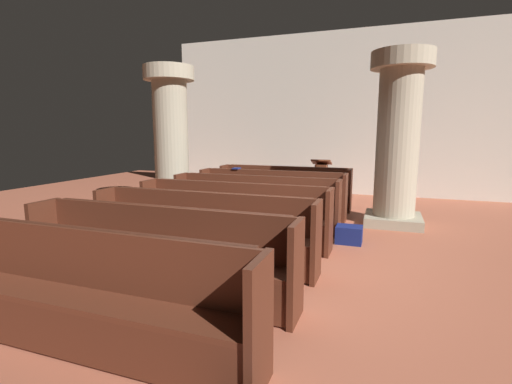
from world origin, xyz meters
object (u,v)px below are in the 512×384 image
object	(u,v)px
lectern	(321,184)
pew_row_0	(284,186)
pew_row_1	(271,192)
pillar_aisle_side	(398,137)
hymn_book	(236,168)
pew_row_4	(202,228)
pillar_far_side	(171,136)
pew_row_6	(81,289)
kneeler_box_navy	(349,235)
pew_row_2	(255,201)
pew_row_5	(157,251)
pew_row_3	(233,212)

from	to	relation	value
lectern	pew_row_0	bearing A→B (deg)	-126.81
pew_row_1	lectern	xyz separation A→B (m)	(0.71, 1.96, -0.05)
lectern	pillar_aisle_side	bearing A→B (deg)	-47.46
hymn_book	pew_row_4	bearing A→B (deg)	-75.19
pillar_aisle_side	pew_row_4	bearing A→B (deg)	-127.35
pillar_far_side	lectern	xyz separation A→B (m)	(3.07, 1.97, -1.20)
pillar_aisle_side	hymn_book	bearing A→B (deg)	178.62
pew_row_6	pillar_aisle_side	bearing A→B (deg)	65.11
pillar_far_side	kneeler_box_navy	xyz separation A→B (m)	(4.10, -1.42, -1.52)
pew_row_2	pillar_far_side	bearing A→B (deg)	156.91
lectern	kneeler_box_navy	bearing A→B (deg)	-73.07
pew_row_5	kneeler_box_navy	xyz separation A→B (m)	(1.74, 2.64, -0.36)
pew_row_4	pew_row_5	size ratio (longest dim) A/B	1.00
lectern	pew_row_6	bearing A→B (deg)	-95.72
pew_row_1	pew_row_2	xyz separation A→B (m)	(0.00, -1.02, 0.00)
pillar_aisle_side	kneeler_box_navy	world-z (taller)	pillar_aisle_side
pew_row_1	pew_row_5	size ratio (longest dim) A/B	1.00
pew_row_1	hymn_book	world-z (taller)	hymn_book
pew_row_2	hymn_book	bearing A→B (deg)	125.49
pew_row_4	lectern	distance (m)	5.07
pew_row_5	kneeler_box_navy	bearing A→B (deg)	56.68
pew_row_2	pew_row_4	distance (m)	2.04
pillar_far_side	lectern	size ratio (longest dim) A/B	2.93
pew_row_2	pillar_aisle_side	xyz separation A→B (m)	(2.41, 1.12, 1.15)
pew_row_4	pew_row_6	size ratio (longest dim) A/B	1.00
pew_row_1	pew_row_6	world-z (taller)	same
pew_row_3	pew_row_6	world-z (taller)	same
pew_row_0	pew_row_6	distance (m)	6.11
pew_row_0	pew_row_3	xyz separation A→B (m)	(0.00, -3.06, 0.00)
pew_row_1	pew_row_4	world-z (taller)	same
pew_row_3	pew_row_4	world-z (taller)	same
pew_row_3	pillar_far_side	world-z (taller)	pillar_far_side
pew_row_3	pillar_far_side	distance (m)	3.32
pew_row_2	pew_row_4	world-z (taller)	same
pew_row_2	hymn_book	world-z (taller)	hymn_book
pillar_aisle_side	pew_row_1	bearing A→B (deg)	-177.54
pew_row_5	pillar_aisle_side	bearing A→B (deg)	60.01
pew_row_6	pillar_far_side	size ratio (longest dim) A/B	0.97
pew_row_0	pillar_far_side	distance (m)	2.82
pew_row_2	pew_row_5	distance (m)	3.06
pew_row_0	pillar_far_side	bearing A→B (deg)	-156.43
pew_row_6	hymn_book	world-z (taller)	hymn_book
pew_row_1	pillar_far_side	xyz separation A→B (m)	(-2.36, -0.01, 1.15)
pew_row_3	pew_row_0	bearing A→B (deg)	90.00
pew_row_3	kneeler_box_navy	size ratio (longest dim) A/B	7.66
pew_row_4	lectern	world-z (taller)	lectern
pew_row_3	pillar_far_side	size ratio (longest dim) A/B	0.97
pillar_aisle_side	lectern	distance (m)	2.79
pew_row_2	pew_row_0	bearing A→B (deg)	90.00
pew_row_5	pillar_aisle_side	distance (m)	4.96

